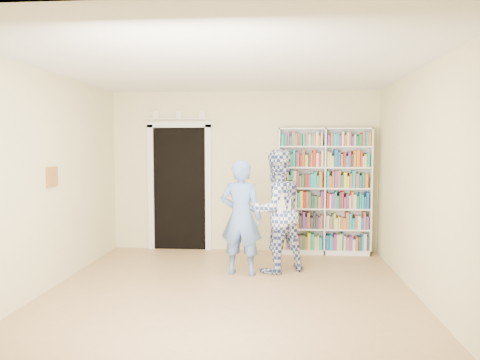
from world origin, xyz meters
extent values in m
plane|color=#A68150|center=(0.00, 0.00, 0.00)|extent=(5.00, 5.00, 0.00)
plane|color=white|center=(0.00, 0.00, 2.70)|extent=(5.00, 5.00, 0.00)
plane|color=beige|center=(0.00, 2.50, 1.35)|extent=(4.50, 0.00, 4.50)
plane|color=beige|center=(-2.25, 0.00, 1.35)|extent=(0.00, 5.00, 5.00)
plane|color=beige|center=(2.25, 0.00, 1.35)|extent=(0.00, 5.00, 5.00)
cube|color=white|center=(1.35, 2.34, 1.04)|extent=(1.51, 0.28, 2.08)
cube|color=white|center=(1.35, 2.34, 1.04)|extent=(0.02, 0.28, 2.08)
cube|color=black|center=(-1.10, 2.48, 1.05)|extent=(0.90, 0.03, 2.10)
cube|color=silver|center=(-1.60, 2.47, 1.05)|extent=(0.10, 0.06, 2.20)
cube|color=silver|center=(-0.60, 2.47, 1.05)|extent=(0.10, 0.06, 2.20)
cube|color=silver|center=(-1.10, 2.47, 2.15)|extent=(1.10, 0.06, 0.10)
cube|color=silver|center=(-1.10, 2.46, 2.25)|extent=(1.10, 0.08, 0.02)
cube|color=brown|center=(-2.23, 0.20, 1.40)|extent=(0.03, 0.25, 0.25)
imported|color=#5E85D2|center=(0.08, 0.98, 0.80)|extent=(0.64, 0.47, 1.60)
imported|color=navy|center=(0.56, 1.17, 0.87)|extent=(1.06, 1.00, 1.74)
cube|color=white|center=(0.67, 0.94, 1.01)|extent=(0.19, 0.12, 0.30)
camera|label=1|loc=(0.58, -5.42, 1.79)|focal=35.00mm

